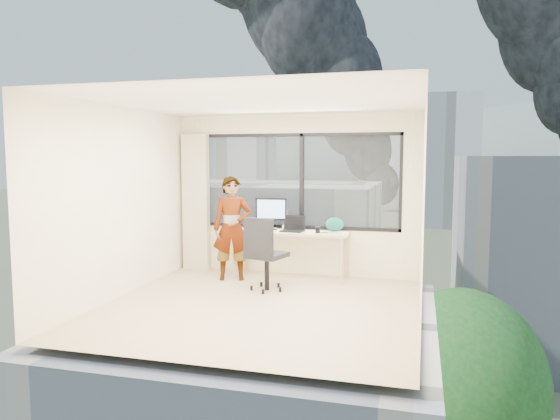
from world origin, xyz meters
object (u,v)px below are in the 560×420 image
(desk, at_px, (291,254))
(game_console, at_px, (291,227))
(chair, at_px, (267,253))
(laptop, at_px, (292,224))
(person, at_px, (232,228))
(handbag, at_px, (335,224))
(monitor, at_px, (271,213))

(desk, distance_m, game_console, 0.49)
(game_console, bearing_deg, chair, -104.15)
(chair, distance_m, laptop, 0.89)
(person, distance_m, handbag, 1.62)
(game_console, height_order, laptop, laptop)
(game_console, distance_m, handbag, 0.73)
(monitor, bearing_deg, desk, -18.32)
(person, height_order, laptop, person)
(chair, relative_size, person, 0.67)
(chair, relative_size, monitor, 2.11)
(person, relative_size, laptop, 4.38)
(monitor, height_order, game_console, monitor)
(desk, distance_m, laptop, 0.49)
(desk, xyz_separation_m, laptop, (0.03, -0.04, 0.49))
(desk, bearing_deg, person, -157.85)
(game_console, xyz_separation_m, handbag, (0.72, -0.09, 0.08))
(chair, distance_m, game_console, 1.14)
(desk, relative_size, monitor, 3.48)
(desk, relative_size, game_console, 6.50)
(laptop, xyz_separation_m, handbag, (0.64, 0.21, -0.00))
(laptop, bearing_deg, person, -156.25)
(laptop, bearing_deg, desk, 131.95)
(desk, height_order, game_console, game_console)
(handbag, bearing_deg, desk, -178.82)
(desk, xyz_separation_m, handbag, (0.67, 0.17, 0.48))
(chair, distance_m, handbag, 1.34)
(chair, xyz_separation_m, laptop, (0.18, 0.81, 0.32))
(person, relative_size, handbag, 5.71)
(person, xyz_separation_m, monitor, (0.51, 0.46, 0.20))
(person, bearing_deg, chair, -53.96)
(chair, bearing_deg, laptop, 93.37)
(person, xyz_separation_m, game_console, (0.81, 0.61, -0.03))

